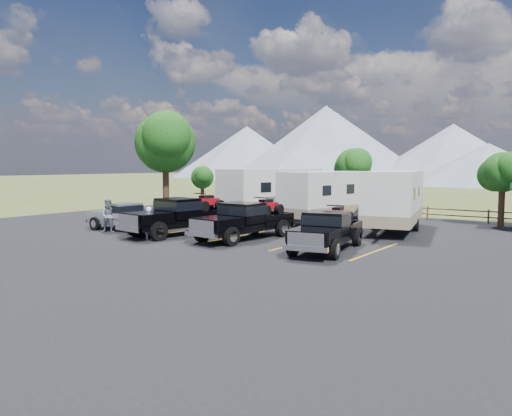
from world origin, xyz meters
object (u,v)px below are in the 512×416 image
Objects in this scene: rig_left at (182,215)px; pickup_silver at (126,217)px; trailer_left at (272,193)px; trailer_right at (394,200)px; person_b at (109,216)px; person_a at (149,223)px; rig_center at (245,219)px; tree_big_nw at (165,143)px; trailer_center at (328,196)px; rig_right at (328,230)px.

pickup_silver is at bearing -158.29° from rig_left.
trailer_left is 1.91× the size of pickup_silver.
trailer_right is 16.72m from person_b.
rig_left is at bearing -102.36° from person_a.
rig_left is at bearing -166.79° from rig_center.
tree_big_nw reaches higher than rig_center.
person_b is at bearing -154.96° from trailer_right.
trailer_right reaches higher than person_a.
person_b is (-4.02, 0.60, 0.11)m from person_a.
trailer_right reaches higher than trailer_center.
pickup_silver is (-3.66, -0.90, -0.24)m from rig_left.
rig_center is at bearing -137.39° from trailer_right.
rig_right reaches higher than person_b.
trailer_right reaches higher than rig_left.
trailer_right is (5.19, -1.54, 0.05)m from trailer_center.
trailer_left is at bearing 162.21° from trailer_right.
trailer_center is (-5.13, 9.87, 0.84)m from rig_right.
person_b reaches higher than pickup_silver.
person_a is at bearing -174.77° from rig_right.
rig_center is 5.04m from person_a.
rig_right is at bearing -36.90° from trailer_left.
rig_center is at bearing -83.77° from trailer_center.
person_b is (-13.10, -1.93, 0.01)m from rig_right.
person_a is at bearing -48.61° from tree_big_nw.
person_a is (-9.15, -10.86, -0.98)m from trailer_right.
pickup_silver is (3.79, -6.94, -4.70)m from tree_big_nw.
rig_center reaches higher than pickup_silver.
person_b is at bearing -23.52° from person_a.
tree_big_nw is 12.37m from person_a.
trailer_center is (4.08, 9.85, 0.71)m from rig_left.
trailer_center is 13.28m from pickup_silver.
person_b is (-7.90, -2.60, -0.06)m from rig_center.
person_a is at bearing -136.60° from rig_center.
rig_left is 0.67× the size of trailer_left.
rig_center reaches higher than rig_right.
trailer_right reaches higher than rig_right.
rig_left reaches higher than rig_center.
tree_big_nw is at bearing -152.46° from pickup_silver.
rig_center is 1.20× the size of pickup_silver.
pickup_silver is 1.09m from person_b.
pickup_silver is at bearing -119.07° from trailer_center.
trailer_left is 4.10m from trailer_center.
tree_big_nw is 1.11× the size of rig_left.
trailer_right is at bearing 7.74° from tree_big_nw.
person_b is (-3.90, -1.95, -0.12)m from rig_left.
trailer_right is (0.06, 8.34, 0.89)m from rig_right.
rig_left is 4.06m from rig_center.
rig_left is 3.61× the size of person_b.
trailer_left is at bearing -104.67° from person_a.
rig_right is 0.63× the size of trailer_center.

